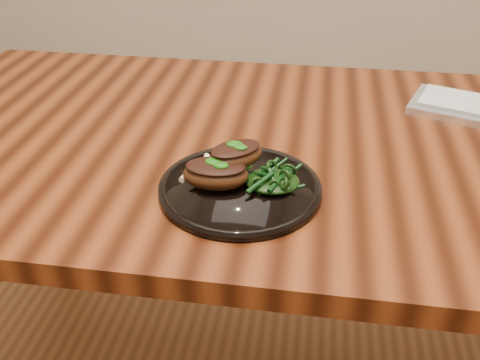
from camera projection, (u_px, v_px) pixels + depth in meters
name	position (u px, v px, depth m)	size (l,w,h in m)	color
desk	(293.00, 177.00, 1.04)	(1.60, 0.80, 0.75)	black
plate	(240.00, 188.00, 0.85)	(0.26, 0.26, 0.02)	black
lamb_chop_front	(215.00, 173.00, 0.83)	(0.11, 0.07, 0.05)	#3A1B0B
lamb_chop_back	(235.00, 155.00, 0.85)	(0.11, 0.11, 0.04)	#3A1B0B
herb_smear	(226.00, 164.00, 0.89)	(0.09, 0.06, 0.01)	#0C4507
greens_heap	(272.00, 178.00, 0.83)	(0.09, 0.08, 0.03)	black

